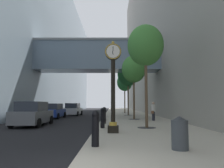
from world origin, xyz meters
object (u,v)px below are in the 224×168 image
(bollard_nearest, at_px, (96,127))
(street_tree_mid_near, at_px, (134,69))
(pedestrian_walking, at_px, (153,111))
(bollard_fourth, at_px, (105,115))
(car_grey_far, at_px, (33,114))
(car_blue_near, at_px, (54,111))
(trash_bin, at_px, (180,132))
(street_tree_far, at_px, (125,82))
(bollard_third, at_px, (103,117))
(street_tree_mid_far, at_px, (128,74))
(street_clock, at_px, (113,81))
(car_white_mid, at_px, (73,110))
(street_tree_near, at_px, (146,46))

(bollard_nearest, bearing_deg, street_tree_mid_near, 78.59)
(street_tree_mid_near, bearing_deg, pedestrian_walking, -47.44)
(street_tree_mid_near, height_order, pedestrian_walking, street_tree_mid_near)
(bollard_fourth, xyz_separation_m, car_grey_far, (-5.20, -0.15, 0.07))
(car_blue_near, bearing_deg, bollard_nearest, -70.46)
(trash_bin, distance_m, car_grey_far, 11.94)
(street_tree_mid_near, distance_m, car_grey_far, 10.06)
(street_tree_far, bearing_deg, bollard_third, -96.80)
(street_tree_mid_far, xyz_separation_m, street_tree_far, (0.00, 7.41, -0.32))
(street_clock, xyz_separation_m, bollard_fourth, (-0.62, 4.98, -1.95))
(street_tree_mid_far, bearing_deg, pedestrian_walking, -80.53)
(bollard_third, distance_m, car_white_mid, 17.44)
(car_white_mid, height_order, car_grey_far, car_grey_far)
(car_white_mid, bearing_deg, car_blue_near, -100.22)
(street_clock, bearing_deg, trash_bin, -63.27)
(car_grey_far, bearing_deg, trash_bin, -48.59)
(street_tree_mid_near, xyz_separation_m, trash_bin, (0.04, -13.73, -4.23))
(street_clock, relative_size, street_tree_far, 0.72)
(bollard_fourth, distance_m, street_tree_mid_near, 6.75)
(pedestrian_walking, bearing_deg, bollard_nearest, -109.88)
(bollard_nearest, relative_size, street_tree_mid_far, 0.18)
(street_tree_mid_far, distance_m, street_tree_far, 7.42)
(trash_bin, relative_size, car_blue_near, 0.25)
(pedestrian_walking, xyz_separation_m, car_grey_far, (-9.37, -3.13, -0.15))
(bollard_fourth, height_order, street_tree_mid_far, street_tree_mid_far)
(pedestrian_walking, height_order, car_white_mid, pedestrian_walking)
(bollard_nearest, bearing_deg, street_tree_mid_far, 82.64)
(bollard_nearest, distance_m, car_white_mid, 22.97)
(street_tree_near, relative_size, pedestrian_walking, 3.91)
(street_clock, relative_size, car_blue_near, 1.11)
(street_tree_mid_near, bearing_deg, car_blue_near, 158.54)
(bollard_nearest, xyz_separation_m, car_blue_near, (-5.87, 16.53, 0.02))
(street_tree_mid_far, bearing_deg, street_tree_near, -90.00)
(street_tree_mid_near, distance_m, pedestrian_walking, 4.51)
(bollard_nearest, distance_m, pedestrian_walking, 12.26)
(street_tree_mid_near, bearing_deg, bollard_third, -109.59)
(bollard_nearest, distance_m, street_tree_near, 7.73)
(street_tree_mid_far, height_order, car_grey_far, street_tree_mid_far)
(street_tree_near, height_order, street_tree_mid_far, street_tree_mid_far)
(bollard_nearest, distance_m, bollard_third, 5.70)
(bollard_nearest, height_order, street_tree_far, street_tree_far)
(car_white_mid, bearing_deg, street_tree_mid_far, -14.13)
(street_tree_mid_near, distance_m, street_tree_mid_far, 7.43)
(pedestrian_walking, bearing_deg, car_grey_far, -161.55)
(bollard_nearest, relative_size, pedestrian_walking, 0.75)
(street_clock, bearing_deg, bollard_third, 106.23)
(street_tree_mid_near, relative_size, car_blue_near, 1.44)
(bollard_nearest, height_order, street_tree_mid_near, street_tree_mid_near)
(trash_bin, xyz_separation_m, car_grey_far, (-7.90, 8.95, 0.16))
(car_white_mid, bearing_deg, street_clock, -74.00)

